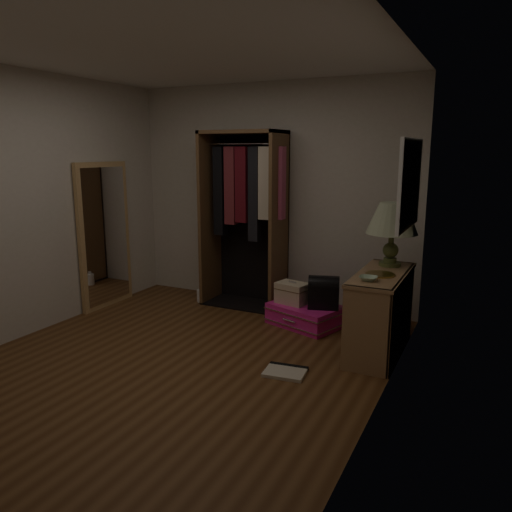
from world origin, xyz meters
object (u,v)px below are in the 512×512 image
object	(u,v)px
floor_mirror	(105,235)
white_jug	(201,295)
open_wardrobe	(246,204)
table_lamp	(392,220)
black_bag	(324,291)
console_bookshelf	(381,310)
train_case	(292,293)
pink_suitcase	(306,315)

from	to	relation	value
floor_mirror	white_jug	distance (m)	1.35
open_wardrobe	table_lamp	bearing A→B (deg)	-14.19
table_lamp	floor_mirror	bearing A→B (deg)	-174.29
black_bag	white_jug	xyz separation A→B (m)	(-1.64, 0.23, -0.32)
console_bookshelf	floor_mirror	bearing A→B (deg)	-179.37
train_case	black_bag	size ratio (longest dim) A/B	1.04
floor_mirror	white_jug	xyz separation A→B (m)	(0.93, 0.60, -0.77)
open_wardrobe	black_bag	bearing A→B (deg)	-20.18
white_jug	table_lamp	bearing A→B (deg)	-6.81
black_bag	console_bookshelf	bearing A→B (deg)	-43.62
console_bookshelf	black_bag	distance (m)	0.74
white_jug	floor_mirror	bearing A→B (deg)	-147.29
open_wardrobe	pink_suitcase	xyz separation A→B (m)	(0.90, -0.39, -1.10)
floor_mirror	black_bag	size ratio (longest dim) A/B	4.72
white_jug	open_wardrobe	bearing A→B (deg)	17.52
open_wardrobe	table_lamp	world-z (taller)	open_wardrobe
open_wardrobe	floor_mirror	xyz separation A→B (m)	(-1.48, -0.77, -0.36)
train_case	white_jug	world-z (taller)	train_case
table_lamp	white_jug	bearing A→B (deg)	173.19
pink_suitcase	floor_mirror	bearing A→B (deg)	-152.22
console_bookshelf	open_wardrobe	distance (m)	2.08
pink_suitcase	black_bag	size ratio (longest dim) A/B	2.40
console_bookshelf	pink_suitcase	size ratio (longest dim) A/B	1.29
open_wardrobe	white_jug	distance (m)	1.27
train_case	pink_suitcase	bearing A→B (deg)	14.99
open_wardrobe	black_bag	xyz separation A→B (m)	(1.10, -0.41, -0.81)
pink_suitcase	console_bookshelf	bearing A→B (deg)	-3.02
open_wardrobe	floor_mirror	size ratio (longest dim) A/B	1.21
open_wardrobe	table_lamp	distance (m)	1.82
console_bookshelf	floor_mirror	world-z (taller)	floor_mirror
console_bookshelf	table_lamp	bearing A→B (deg)	89.26
open_wardrobe	pink_suitcase	size ratio (longest dim) A/B	2.37
black_bag	table_lamp	xyz separation A→B (m)	(0.66, -0.04, 0.79)
open_wardrobe	black_bag	size ratio (longest dim) A/B	5.69
console_bookshelf	train_case	size ratio (longest dim) A/B	3.00
table_lamp	train_case	bearing A→B (deg)	177.32
floor_mirror	open_wardrobe	bearing A→B (deg)	27.58
open_wardrobe	pink_suitcase	world-z (taller)	open_wardrobe
open_wardrobe	train_case	world-z (taller)	open_wardrobe
pink_suitcase	table_lamp	distance (m)	1.38
open_wardrobe	train_case	xyz separation A→B (m)	(0.75, -0.40, -0.87)
open_wardrobe	table_lamp	xyz separation A→B (m)	(1.77, -0.45, -0.02)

